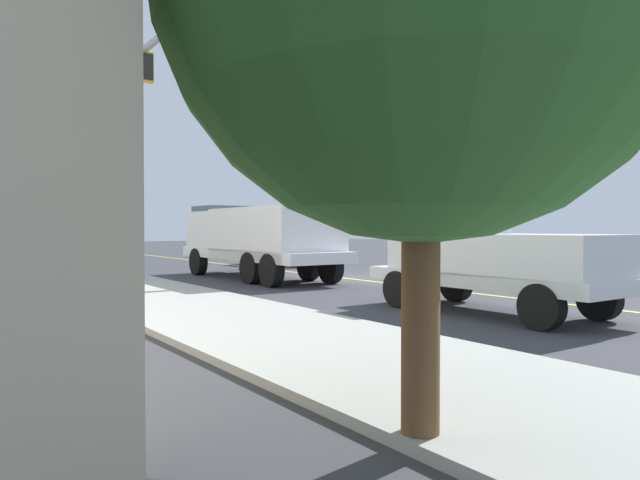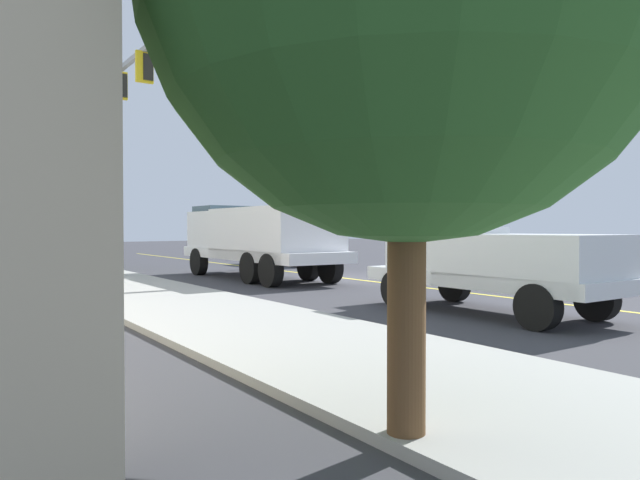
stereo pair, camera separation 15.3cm
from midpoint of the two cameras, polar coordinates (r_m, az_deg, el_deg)
ground at (r=21.05m, az=2.37°, el=-3.79°), size 120.00×120.00×0.00m
sidewalk_far_side at (r=17.52m, az=-18.33°, el=-4.66°), size 59.74×13.70×0.12m
lane_centre_stripe at (r=21.05m, az=2.37°, el=-3.78°), size 49.31×8.61×0.01m
utility_bucket_truck at (r=20.97m, az=-6.44°, el=0.59°), size 8.50×3.85×7.05m
service_pickup_truck at (r=12.82m, az=16.35°, el=-2.01°), size 5.87×3.02×2.06m
passing_minivan at (r=28.90m, az=-3.18°, el=-0.52°), size 5.05×2.68×1.69m
traffic_cone_mid_front at (r=25.69m, az=-7.57°, el=-1.95°), size 0.40×0.40×0.87m
traffic_signal_mast at (r=23.29m, az=-19.86°, el=10.73°), size 7.21×1.41×8.23m
street_tree_right at (r=26.37m, az=-27.01°, el=6.03°), size 4.70×4.70×6.47m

